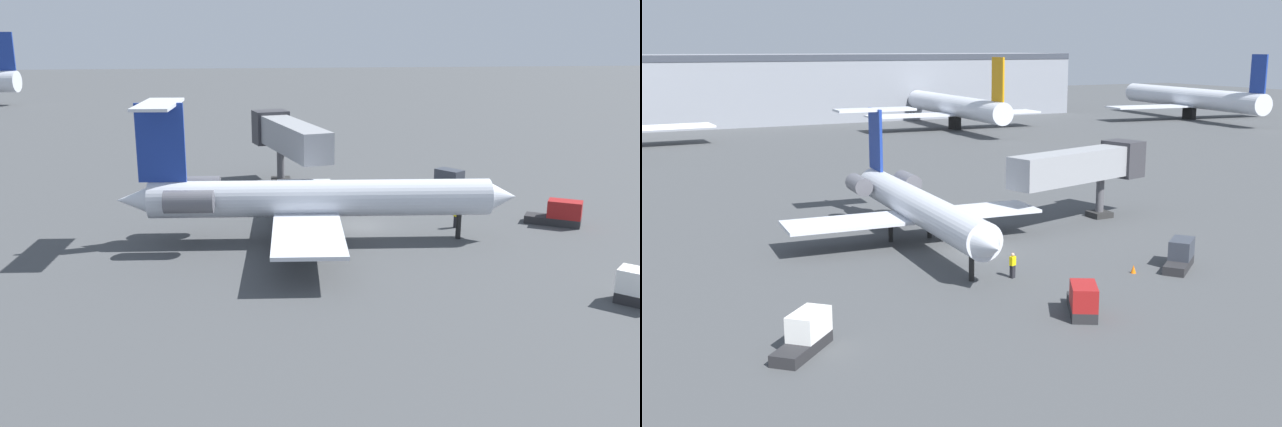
# 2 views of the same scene
# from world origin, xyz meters

# --- Properties ---
(ground_plane) EXTENTS (400.00, 400.00, 0.10)m
(ground_plane) POSITION_xyz_m (0.00, 0.00, -0.05)
(ground_plane) COLOR #424447
(regional_jet) EXTENTS (20.05, 27.51, 9.56)m
(regional_jet) POSITION_xyz_m (-3.15, 4.27, 3.12)
(regional_jet) COLOR silver
(regional_jet) RESTS_ON ground_plane
(jet_bridge) EXTENTS (14.98, 6.42, 6.51)m
(jet_bridge) POSITION_xyz_m (13.03, 4.50, 4.81)
(jet_bridge) COLOR gray
(jet_bridge) RESTS_ON ground_plane
(ground_crew_marshaller) EXTENTS (0.47, 0.39, 1.69)m
(ground_crew_marshaller) POSITION_xyz_m (-1.25, -7.05, 0.86)
(ground_crew_marshaller) COLOR black
(ground_crew_marshaller) RESTS_ON ground_plane
(baggage_tug_lead) EXTENTS (3.25, 4.15, 1.90)m
(baggage_tug_lead) POSITION_xyz_m (-1.44, -14.93, 0.84)
(baggage_tug_lead) COLOR #262628
(baggage_tug_lead) RESTS_ON ground_plane
(baggage_tug_trailing) EXTENTS (3.78, 3.85, 1.90)m
(baggage_tug_trailing) POSITION_xyz_m (-16.63, -12.72, 0.84)
(baggage_tug_trailing) COLOR #262628
(baggage_tug_trailing) RESTS_ON ground_plane
(baggage_tug_spare) EXTENTS (4.04, 3.52, 1.90)m
(baggage_tug_spare) POSITION_xyz_m (10.15, -10.24, 0.84)
(baggage_tug_spare) COLOR #262628
(baggage_tug_spare) RESTS_ON ground_plane
(traffic_cone_near) EXTENTS (0.36, 0.36, 0.55)m
(traffic_cone_near) POSITION_xyz_m (6.45, -9.85, 0.28)
(traffic_cone_near) COLOR orange
(traffic_cone_near) RESTS_ON ground_plane
(terminal_building) EXTENTS (151.97, 21.77, 13.27)m
(terminal_building) POSITION_xyz_m (0.00, 107.15, 6.65)
(terminal_building) COLOR gray
(terminal_building) RESTS_ON ground_plane
(parked_airliner_centre) EXTENTS (32.89, 38.94, 13.13)m
(parked_airliner_centre) POSITION_xyz_m (37.02, 76.08, 4.16)
(parked_airliner_centre) COLOR silver
(parked_airliner_centre) RESTS_ON ground_plane
(parked_airliner_east_mid) EXTENTS (37.08, 43.71, 13.42)m
(parked_airliner_east_mid) POSITION_xyz_m (89.55, 71.66, 4.30)
(parked_airliner_east_mid) COLOR silver
(parked_airliner_east_mid) RESTS_ON ground_plane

